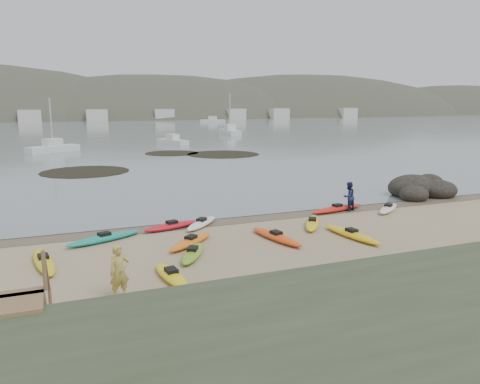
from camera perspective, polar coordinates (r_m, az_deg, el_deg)
name	(u,v)px	position (r m, az deg, el deg)	size (l,w,h in m)	color
ground	(240,217)	(27.24, 0.00, -3.10)	(600.00, 600.00, 0.00)	tan
wet_sand	(242,218)	(26.97, 0.24, -3.24)	(60.00, 60.00, 0.00)	brown
water	(68,112)	(324.77, -20.23, 9.11)	(1200.00, 1200.00, 0.00)	slate
stairs	(17,315)	(14.12, -25.54, -13.35)	(1.50, 2.70, 2.10)	olive
kayaks	(239,233)	(23.45, -0.11, -4.99)	(21.62, 9.89, 0.34)	white
person_west	(119,272)	(16.51, -14.50, -9.45)	(0.69, 0.46, 1.91)	tan
person_east	(349,197)	(29.38, 13.10, -0.54)	(0.88, 0.69, 1.81)	navy
rock_cluster	(421,192)	(35.91, 21.20, -0.01)	(5.34, 3.94, 1.84)	black
kelp_mats	(171,159)	(55.46, -8.41, 4.01)	(26.10, 20.69, 0.04)	black
moored_boats	(92,130)	(108.12, -17.64, 7.23)	(88.32, 83.97, 1.32)	silver
far_hills	(166,150)	(225.11, -9.01, 5.05)	(550.00, 135.00, 80.00)	#384235
far_town	(101,115)	(170.35, -16.58, 8.94)	(199.00, 5.00, 4.00)	beige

